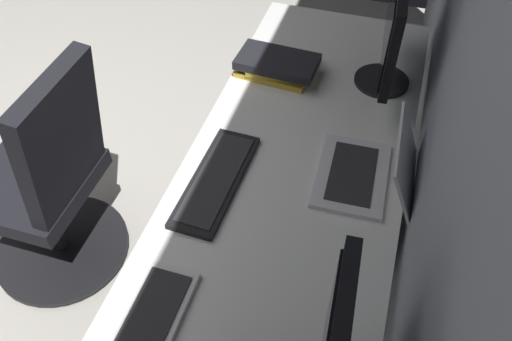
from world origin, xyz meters
TOP-DOWN VIEW (x-y plane):
  - wall_back at (0.00, 2.07)m, footprint 4.47×0.10m
  - desk at (0.26, 1.65)m, footprint 2.37×0.69m
  - drawer_pedestal at (0.01, 1.68)m, footprint 0.40×0.51m
  - monitor_primary at (-0.50, 1.85)m, footprint 0.53×0.20m
  - laptop_leftmost at (0.00, 1.89)m, footprint 0.32×0.30m
  - keyboard_main at (0.68, 1.45)m, footprint 0.42×0.14m
  - keyboard_spare at (0.14, 1.44)m, footprint 0.42×0.15m
  - book_stack_near at (-0.44, 1.47)m, footprint 0.21×0.30m
  - office_chair at (0.14, 0.77)m, footprint 0.56×0.56m

SIDE VIEW (x-z plane):
  - drawer_pedestal at x=0.01m, z-range 0.00..0.69m
  - office_chair at x=0.14m, z-range -0.03..0.94m
  - desk at x=0.26m, z-range 0.30..1.03m
  - keyboard_main at x=0.68m, z-range 0.73..0.75m
  - keyboard_spare at x=0.14m, z-range 0.73..0.75m
  - book_stack_near at x=-0.44m, z-range 0.73..0.80m
  - laptop_leftmost at x=0.00m, z-range 0.68..0.88m
  - monitor_primary at x=-0.50m, z-range 0.76..1.18m
  - wall_back at x=0.00m, z-range 0.00..2.60m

